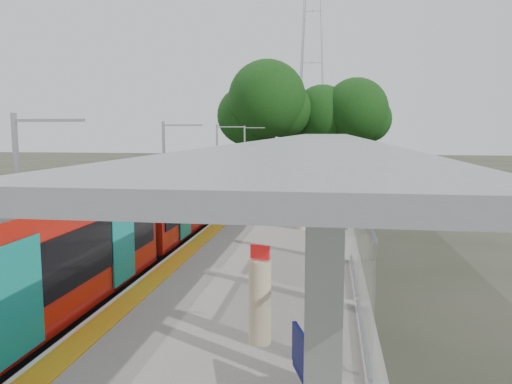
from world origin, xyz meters
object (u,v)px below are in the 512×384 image
bench_far (325,187)px  bench_mid (341,197)px  bench_near (317,381)px  litter_bin (302,212)px  info_pillar_near (260,301)px  info_pillar_far (302,208)px  train (118,224)px

bench_far → bench_mid: bearing=-63.4°
bench_near → bench_far: size_ratio=1.05×
bench_near → litter_bin: (-1.03, 14.79, -0.13)m
info_pillar_near → litter_bin: size_ratio=2.05×
bench_far → info_pillar_far: 10.36m
bench_near → bench_far: (-0.14, 23.66, -0.03)m
bench_far → info_pillar_near: info_pillar_near is taller
bench_near → bench_far: 23.66m
info_pillar_near → litter_bin: (0.09, 12.37, -0.35)m
info_pillar_near → info_pillar_far: (0.15, 10.92, 0.05)m
train → bench_far: train is taller
train → bench_mid: train is taller
litter_bin → train: bearing=-128.7°
train → litter_bin: (5.37, 6.70, -0.60)m
bench_mid → info_pillar_far: (-1.68, -6.40, 0.36)m
bench_far → litter_bin: bearing=-81.4°
bench_mid → info_pillar_near: 17.41m
bench_near → info_pillar_far: 13.38m
bench_mid → info_pillar_far: bearing=-95.2°
bench_near → info_pillar_far: info_pillar_far is taller
bench_mid → info_pillar_near: size_ratio=0.77×
bench_far → info_pillar_near: (-0.98, -21.24, 0.25)m
train → litter_bin: train is taller
bench_near → litter_bin: bearing=76.2°
train → bench_near: size_ratio=16.32×
train → bench_near: bearing=-51.7°
bench_mid → bench_far: bench_far is taller
train → litter_bin: 8.61m
bench_mid → litter_bin: bench_mid is taller
info_pillar_near → litter_bin: info_pillar_near is taller
info_pillar_far → bench_mid: bearing=74.7°
bench_mid → bench_near: bearing=-82.5°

